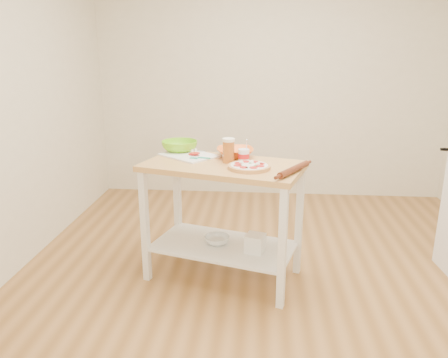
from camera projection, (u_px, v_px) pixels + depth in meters
name	position (u px, v px, depth m)	size (l,w,h in m)	color
room_shell	(279.00, 104.00, 2.81)	(4.04, 4.54, 2.74)	#A2713C
prep_island	(223.00, 197.00, 3.21)	(1.26, 0.91, 0.90)	tan
pizza	(249.00, 166.00, 3.00)	(0.29, 0.29, 0.05)	tan
cutting_board	(189.00, 155.00, 3.36)	(0.50, 0.49, 0.04)	white
spatula	(199.00, 158.00, 3.23)	(0.16, 0.05, 0.01)	teal
knife	(187.00, 149.00, 3.51)	(0.26, 0.11, 0.01)	silver
orange_bowl	(235.00, 152.00, 3.32)	(0.28, 0.28, 0.07)	orange
green_bowl	(180.00, 146.00, 3.48)	(0.28, 0.28, 0.09)	#77CD17
beer_pint	(229.00, 150.00, 3.14)	(0.09, 0.09, 0.18)	#AD5B1F
yogurt_tub	(244.00, 156.00, 3.15)	(0.08, 0.08, 0.17)	white
rolling_pin	(294.00, 170.00, 2.89)	(0.04, 0.04, 0.38)	#632A16
shelf_glass_bowl	(217.00, 240.00, 3.33)	(0.19, 0.19, 0.06)	silver
shelf_bin	(255.00, 243.00, 3.19)	(0.13, 0.13, 0.13)	white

